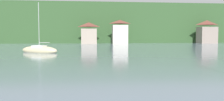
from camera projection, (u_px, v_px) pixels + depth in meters
name	position (u px, v px, depth m)	size (l,w,h in m)	color
wooded_hillside	(45.00, 28.00, 124.15)	(352.00, 58.05, 29.80)	#2D4C28
shore_building_westcentral	(89.00, 33.00, 88.65)	(5.72, 4.74, 7.64)	gray
shore_building_central	(120.00, 32.00, 89.55)	(5.68, 3.95, 8.56)	beige
shore_building_eastcentral	(207.00, 32.00, 94.10)	(6.57, 5.33, 8.70)	gray
sailboat_far_3	(39.00, 50.00, 45.46)	(7.93, 6.26, 9.54)	#CCBC8E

